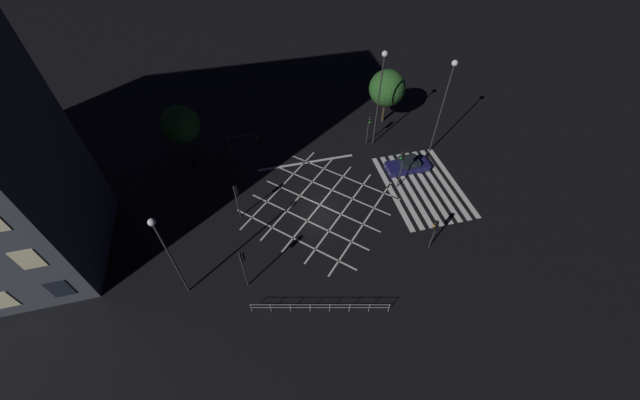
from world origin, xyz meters
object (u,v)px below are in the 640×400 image
(street_lamp_east, at_px, (447,90))
(traffic_light_ne_cross, at_px, (245,141))
(traffic_light_sw_cross, at_px, (434,229))
(street_lamp_west, at_px, (381,82))
(traffic_light_median_north, at_px, (237,196))
(street_tree_far, at_px, (387,88))
(traffic_light_se_main, at_px, (369,123))
(street_tree_near, at_px, (180,125))
(waiting_car, at_px, (408,165))
(traffic_light_nw_cross, at_px, (243,263))
(street_lamp_far, at_px, (165,247))
(traffic_light_median_south, at_px, (402,162))

(street_lamp_east, bearing_deg, traffic_light_ne_cross, 81.33)
(traffic_light_sw_cross, bearing_deg, street_lamp_west, -90.83)
(traffic_light_median_north, relative_size, street_tree_far, 0.61)
(traffic_light_se_main, distance_m, street_lamp_east, 8.06)
(street_tree_near, xyz_separation_m, street_tree_far, (1.73, -21.61, -0.14))
(traffic_light_median_north, bearing_deg, waiting_car, 7.24)
(street_lamp_west, bearing_deg, traffic_light_median_north, 115.36)
(traffic_light_nw_cross, distance_m, street_lamp_far, 5.22)
(street_lamp_east, height_order, street_lamp_far, street_lamp_east)
(street_tree_far, bearing_deg, traffic_light_ne_cross, 102.45)
(traffic_light_se_main, relative_size, waiting_car, 0.88)
(traffic_light_nw_cross, distance_m, street_lamp_east, 23.68)
(traffic_light_se_main, relative_size, street_tree_near, 0.61)
(traffic_light_median_north, height_order, traffic_light_se_main, traffic_light_median_north)
(street_lamp_east, distance_m, street_tree_near, 25.13)
(traffic_light_nw_cross, height_order, traffic_light_se_main, traffic_light_nw_cross)
(traffic_light_nw_cross, height_order, street_lamp_west, street_lamp_west)
(street_lamp_far, xyz_separation_m, street_tree_far, (17.15, -21.91, -1.49))
(street_lamp_far, bearing_deg, traffic_light_sw_cross, -92.02)
(street_lamp_east, distance_m, street_tree_far, 7.62)
(street_lamp_west, relative_size, street_tree_far, 1.66)
(traffic_light_sw_cross, distance_m, traffic_light_se_main, 14.17)
(street_lamp_west, bearing_deg, traffic_light_median_south, 179.64)
(street_tree_near, bearing_deg, traffic_light_sw_cross, -130.41)
(traffic_light_ne_cross, height_order, street_tree_far, street_tree_far)
(traffic_light_ne_cross, relative_size, traffic_light_sw_cross, 1.06)
(street_tree_near, bearing_deg, traffic_light_median_south, -114.90)
(traffic_light_median_north, distance_m, street_lamp_west, 17.06)
(traffic_light_sw_cross, xyz_separation_m, traffic_light_nw_cross, (0.08, 14.73, 0.63))
(traffic_light_ne_cross, height_order, waiting_car, traffic_light_ne_cross)
(street_tree_near, bearing_deg, traffic_light_median_north, -154.74)
(traffic_light_median_south, distance_m, street_tree_far, 10.93)
(traffic_light_median_south, bearing_deg, traffic_light_sw_cross, 88.71)
(traffic_light_sw_cross, xyz_separation_m, traffic_light_median_north, (7.08, 14.65, 0.27))
(traffic_light_nw_cross, bearing_deg, street_lamp_east, 29.12)
(traffic_light_sw_cross, bearing_deg, street_lamp_far, -2.02)
(traffic_light_median_north, relative_size, traffic_light_se_main, 1.00)
(traffic_light_median_north, bearing_deg, traffic_light_nw_cross, -90.72)
(waiting_car, bearing_deg, traffic_light_ne_cross, -18.49)
(street_lamp_far, bearing_deg, street_tree_far, -51.96)
(traffic_light_median_south, bearing_deg, street_lamp_far, 18.73)
(traffic_light_ne_cross, relative_size, street_tree_near, 0.58)
(traffic_light_median_north, height_order, street_lamp_west, street_lamp_west)
(traffic_light_median_south, height_order, traffic_light_median_north, traffic_light_median_south)
(street_lamp_east, height_order, street_tree_near, street_lamp_east)
(street_lamp_west, bearing_deg, street_tree_near, 84.11)
(traffic_light_median_south, height_order, street_lamp_far, street_lamp_far)
(traffic_light_median_north, height_order, traffic_light_nw_cross, traffic_light_nw_cross)
(traffic_light_se_main, xyz_separation_m, street_tree_far, (3.66, -3.21, 1.52))
(traffic_light_se_main, height_order, street_tree_far, street_tree_far)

